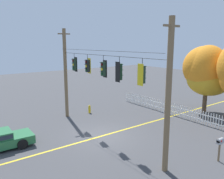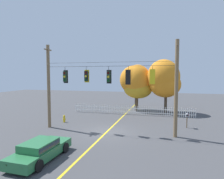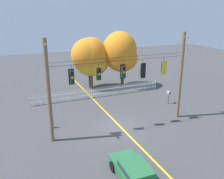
{
  "view_description": "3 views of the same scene",
  "coord_description": "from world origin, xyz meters",
  "px_view_note": "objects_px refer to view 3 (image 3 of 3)",
  "views": [
    {
      "loc": [
        12.89,
        -8.78,
        6.5
      ],
      "look_at": [
        0.31,
        0.6,
        3.37
      ],
      "focal_mm": 37.06,
      "sensor_mm": 36.0,
      "label": 1
    },
    {
      "loc": [
        4.92,
        -16.53,
        5.02
      ],
      "look_at": [
        0.15,
        1.09,
        3.64
      ],
      "focal_mm": 32.08,
      "sensor_mm": 36.0,
      "label": 2
    },
    {
      "loc": [
        -7.99,
        -17.25,
        9.6
      ],
      "look_at": [
        -0.54,
        0.7,
        3.23
      ],
      "focal_mm": 39.97,
      "sensor_mm": 36.0,
      "label": 3
    }
  ],
  "objects_px": {
    "traffic_signal_northbound_primary": "(163,68)",
    "parked_car": "(135,173)",
    "traffic_signal_westbound_side": "(123,72)",
    "fire_hydrant": "(52,124)",
    "traffic_signal_eastbound_side": "(72,77)",
    "autumn_maple_mid": "(90,56)",
    "traffic_signal_northbound_secondary": "(99,74)",
    "autumn_maple_near_fence": "(90,59)",
    "traffic_signal_southbound_primary": "(143,70)",
    "autumn_oak_far_east": "(120,53)",
    "roadside_mailbox": "(169,94)"
  },
  "relations": [
    {
      "from": "traffic_signal_southbound_primary",
      "to": "autumn_oak_far_east",
      "type": "relative_size",
      "value": 0.22
    },
    {
      "from": "traffic_signal_southbound_primary",
      "to": "traffic_signal_eastbound_side",
      "type": "bearing_deg",
      "value": 179.81
    },
    {
      "from": "autumn_maple_mid",
      "to": "parked_car",
      "type": "xyz_separation_m",
      "value": [
        -3.05,
        -17.67,
        -3.54
      ]
    },
    {
      "from": "traffic_signal_eastbound_side",
      "to": "roadside_mailbox",
      "type": "xyz_separation_m",
      "value": [
        10.88,
        3.15,
        -3.71
      ]
    },
    {
      "from": "traffic_signal_southbound_primary",
      "to": "traffic_signal_northbound_primary",
      "type": "height_order",
      "value": "same"
    },
    {
      "from": "autumn_maple_near_fence",
      "to": "autumn_maple_mid",
      "type": "bearing_deg",
      "value": -120.65
    },
    {
      "from": "traffic_signal_eastbound_side",
      "to": "autumn_maple_near_fence",
      "type": "distance_m",
      "value": 12.31
    },
    {
      "from": "traffic_signal_northbound_primary",
      "to": "autumn_maple_near_fence",
      "type": "xyz_separation_m",
      "value": [
        -2.86,
        11.23,
        -1.12
      ]
    },
    {
      "from": "autumn_maple_mid",
      "to": "autumn_maple_near_fence",
      "type": "bearing_deg",
      "value": 59.35
    },
    {
      "from": "traffic_signal_southbound_primary",
      "to": "autumn_oak_far_east",
      "type": "height_order",
      "value": "autumn_oak_far_east"
    },
    {
      "from": "traffic_signal_northbound_secondary",
      "to": "parked_car",
      "type": "bearing_deg",
      "value": -91.96
    },
    {
      "from": "autumn_maple_near_fence",
      "to": "autumn_maple_mid",
      "type": "height_order",
      "value": "autumn_maple_mid"
    },
    {
      "from": "autumn_maple_mid",
      "to": "fire_hydrant",
      "type": "xyz_separation_m",
      "value": [
        -6.26,
        -8.94,
        -3.76
      ]
    },
    {
      "from": "traffic_signal_southbound_primary",
      "to": "roadside_mailbox",
      "type": "distance_m",
      "value": 6.99
    },
    {
      "from": "traffic_signal_northbound_primary",
      "to": "autumn_oak_far_east",
      "type": "height_order",
      "value": "autumn_oak_far_east"
    },
    {
      "from": "traffic_signal_eastbound_side",
      "to": "autumn_maple_mid",
      "type": "relative_size",
      "value": 0.23
    },
    {
      "from": "autumn_maple_mid",
      "to": "autumn_oak_far_east",
      "type": "relative_size",
      "value": 0.91
    },
    {
      "from": "traffic_signal_westbound_side",
      "to": "traffic_signal_northbound_primary",
      "type": "distance_m",
      "value": 3.71
    },
    {
      "from": "traffic_signal_eastbound_side",
      "to": "traffic_signal_southbound_primary",
      "type": "height_order",
      "value": "same"
    },
    {
      "from": "traffic_signal_northbound_primary",
      "to": "roadside_mailbox",
      "type": "height_order",
      "value": "traffic_signal_northbound_primary"
    },
    {
      "from": "traffic_signal_northbound_primary",
      "to": "traffic_signal_southbound_primary",
      "type": "bearing_deg",
      "value": -179.99
    },
    {
      "from": "traffic_signal_eastbound_side",
      "to": "fire_hydrant",
      "type": "relative_size",
      "value": 1.93
    },
    {
      "from": "traffic_signal_northbound_secondary",
      "to": "fire_hydrant",
      "type": "height_order",
      "value": "traffic_signal_northbound_secondary"
    },
    {
      "from": "autumn_maple_near_fence",
      "to": "parked_car",
      "type": "height_order",
      "value": "autumn_maple_near_fence"
    },
    {
      "from": "traffic_signal_northbound_secondary",
      "to": "traffic_signal_westbound_side",
      "type": "xyz_separation_m",
      "value": [
        2.06,
        0.0,
        -0.05
      ]
    },
    {
      "from": "autumn_oak_far_east",
      "to": "fire_hydrant",
      "type": "height_order",
      "value": "autumn_oak_far_east"
    },
    {
      "from": "roadside_mailbox",
      "to": "traffic_signal_northbound_primary",
      "type": "bearing_deg",
      "value": -133.78
    },
    {
      "from": "roadside_mailbox",
      "to": "traffic_signal_eastbound_side",
      "type": "bearing_deg",
      "value": -163.86
    },
    {
      "from": "traffic_signal_eastbound_side",
      "to": "roadside_mailbox",
      "type": "height_order",
      "value": "traffic_signal_eastbound_side"
    },
    {
      "from": "traffic_signal_northbound_primary",
      "to": "autumn_maple_mid",
      "type": "relative_size",
      "value": 0.23
    },
    {
      "from": "traffic_signal_eastbound_side",
      "to": "autumn_maple_mid",
      "type": "xyz_separation_m",
      "value": [
        4.9,
        11.08,
        -0.68
      ]
    },
    {
      "from": "traffic_signal_westbound_side",
      "to": "autumn_maple_mid",
      "type": "distance_m",
      "value": 11.12
    },
    {
      "from": "autumn_maple_mid",
      "to": "roadside_mailbox",
      "type": "height_order",
      "value": "autumn_maple_mid"
    },
    {
      "from": "traffic_signal_northbound_primary",
      "to": "autumn_maple_mid",
      "type": "bearing_deg",
      "value": 104.85
    },
    {
      "from": "fire_hydrant",
      "to": "traffic_signal_northbound_secondary",
      "type": "bearing_deg",
      "value": -31.91
    },
    {
      "from": "traffic_signal_eastbound_side",
      "to": "traffic_signal_northbound_secondary",
      "type": "relative_size",
      "value": 1.06
    },
    {
      "from": "autumn_maple_near_fence",
      "to": "autumn_maple_mid",
      "type": "distance_m",
      "value": 0.45
    },
    {
      "from": "traffic_signal_southbound_primary",
      "to": "autumn_maple_mid",
      "type": "distance_m",
      "value": 11.15
    },
    {
      "from": "traffic_signal_southbound_primary",
      "to": "autumn_maple_near_fence",
      "type": "xyz_separation_m",
      "value": [
        -0.87,
        11.23,
        -1.08
      ]
    },
    {
      "from": "autumn_maple_near_fence",
      "to": "autumn_oak_far_east",
      "type": "relative_size",
      "value": 0.84
    },
    {
      "from": "traffic_signal_northbound_primary",
      "to": "parked_car",
      "type": "height_order",
      "value": "traffic_signal_northbound_primary"
    },
    {
      "from": "autumn_maple_mid",
      "to": "traffic_signal_northbound_secondary",
      "type": "bearing_deg",
      "value": -104.31
    },
    {
      "from": "traffic_signal_southbound_primary",
      "to": "fire_hydrant",
      "type": "xyz_separation_m",
      "value": [
        -7.21,
        2.15,
        -4.42
      ]
    },
    {
      "from": "traffic_signal_westbound_side",
      "to": "parked_car",
      "type": "distance_m",
      "value": 8.16
    },
    {
      "from": "autumn_maple_near_fence",
      "to": "fire_hydrant",
      "type": "bearing_deg",
      "value": -124.92
    },
    {
      "from": "traffic_signal_southbound_primary",
      "to": "autumn_oak_far_east",
      "type": "xyz_separation_m",
      "value": [
        2.8,
        10.51,
        -0.49
      ]
    },
    {
      "from": "traffic_signal_northbound_primary",
      "to": "parked_car",
      "type": "relative_size",
      "value": 0.34
    },
    {
      "from": "fire_hydrant",
      "to": "roadside_mailbox",
      "type": "distance_m",
      "value": 12.3
    },
    {
      "from": "traffic_signal_westbound_side",
      "to": "fire_hydrant",
      "type": "distance_m",
      "value": 7.38
    },
    {
      "from": "traffic_signal_westbound_side",
      "to": "autumn_maple_near_fence",
      "type": "relative_size",
      "value": 0.25
    }
  ]
}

